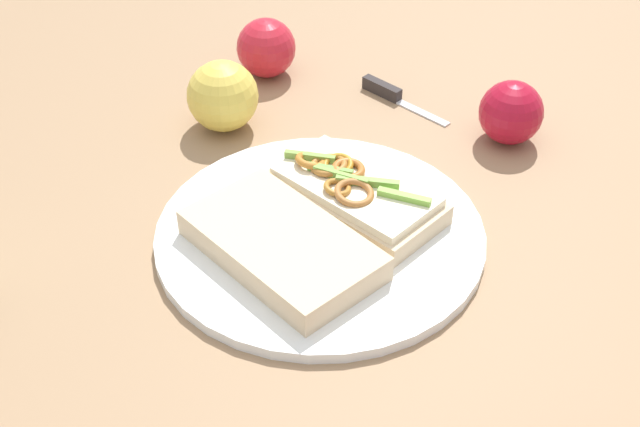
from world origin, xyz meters
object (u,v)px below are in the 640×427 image
at_px(sandwich, 354,193).
at_px(apple_1, 223,96).
at_px(apple_2, 511,112).
at_px(knife, 392,94).
at_px(plate, 320,235).
at_px(bread_slice_side, 282,245).
at_px(apple_3, 266,48).

distance_m(sandwich, apple_1, 0.21).
bearing_deg(apple_2, knife, -42.51).
distance_m(apple_2, knife, 0.15).
relative_size(sandwich, apple_2, 2.67).
relative_size(plate, bread_slice_side, 1.74).
bearing_deg(knife, apple_3, -157.50).
xyz_separation_m(sandwich, apple_2, (-0.19, -0.11, 0.01)).
height_order(apple_2, knife, apple_2).
distance_m(plate, sandwich, 0.05).
height_order(sandwich, knife, sandwich).
height_order(plate, apple_1, apple_1).
xyz_separation_m(plate, apple_3, (0.02, -0.31, 0.03)).
height_order(apple_1, knife, apple_1).
relative_size(bread_slice_side, apple_1, 2.26).
relative_size(apple_1, apple_3, 1.10).
xyz_separation_m(sandwich, apple_3, (0.06, -0.28, 0.01)).
relative_size(apple_2, knife, 0.67).
bearing_deg(bread_slice_side, plate, 94.31).
bearing_deg(apple_1, sandwich, 123.91).
xyz_separation_m(apple_1, apple_3, (-0.06, -0.11, -0.00)).
bearing_deg(apple_1, knife, -170.56).
bearing_deg(apple_2, sandwich, 29.48).
bearing_deg(plate, bread_slice_side, 39.01).
bearing_deg(knife, sandwich, -59.55).
relative_size(bread_slice_side, knife, 1.72).
xyz_separation_m(bread_slice_side, apple_3, (-0.02, -0.35, 0.01)).
relative_size(bread_slice_side, apple_3, 2.50).
height_order(sandwich, bread_slice_side, sandwich).
bearing_deg(apple_1, plate, 111.17).
relative_size(apple_3, knife, 0.69).
height_order(plate, bread_slice_side, bread_slice_side).
distance_m(bread_slice_side, apple_1, 0.24).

